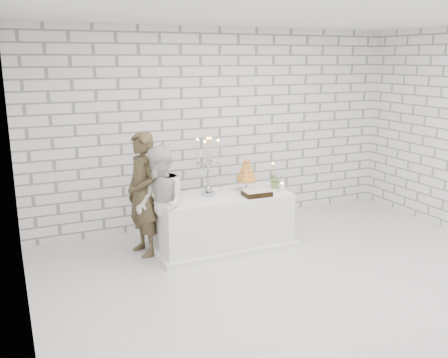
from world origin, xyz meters
TOP-DOWN VIEW (x-y plane):
  - ground at (0.00, 0.00)m, footprint 6.00×5.00m
  - ceiling at (0.00, 0.00)m, footprint 6.00×5.00m
  - wall_back at (0.00, 2.50)m, footprint 6.00×0.01m
  - wall_left at (-3.00, 0.00)m, footprint 0.01×5.00m
  - cake_table at (-0.45, 1.39)m, footprint 1.80×0.80m
  - groom at (-1.49, 1.62)m, footprint 0.51×0.67m
  - bride at (-1.36, 1.29)m, footprint 0.57×0.73m
  - candelabra at (-0.64, 1.44)m, footprint 0.36×0.36m
  - croquembouche at (-0.07, 1.44)m, footprint 0.32×0.32m
  - chocolate_cake at (-0.06, 1.15)m, footprint 0.37×0.27m
  - pillar_candle at (0.35, 1.18)m, footprint 0.09×0.09m
  - extra_taper at (0.40, 1.53)m, footprint 0.07×0.07m
  - flowers at (0.38, 1.39)m, footprint 0.25×0.23m

SIDE VIEW (x-z plane):
  - ground at x=0.00m, z-range -0.01..0.01m
  - cake_table at x=-0.45m, z-range 0.00..0.75m
  - bride at x=-1.36m, z-range 0.00..1.50m
  - chocolate_cake at x=-0.06m, z-range 0.75..0.83m
  - pillar_candle at x=0.35m, z-range 0.75..0.87m
  - groom at x=-1.49m, z-range 0.00..1.64m
  - flowers at x=0.38m, z-range 0.75..0.99m
  - extra_taper at x=0.40m, z-range 0.75..1.07m
  - croquembouche at x=-0.07m, z-range 0.75..1.21m
  - candelabra at x=-0.64m, z-range 0.75..1.54m
  - wall_back at x=0.00m, z-range 0.00..3.00m
  - wall_left at x=-3.00m, z-range 0.00..3.00m
  - ceiling at x=0.00m, z-range 3.00..3.00m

